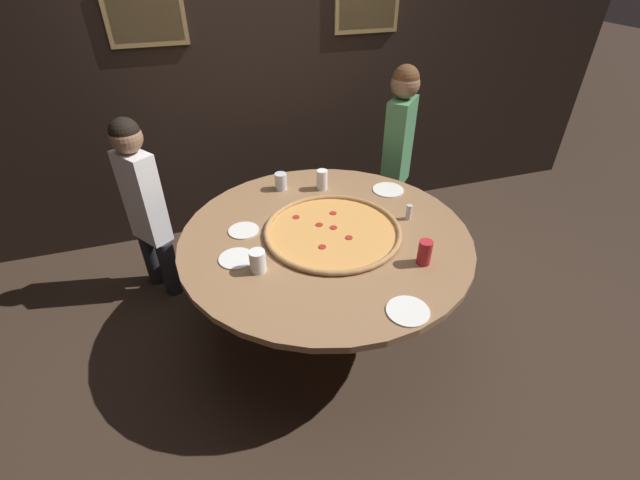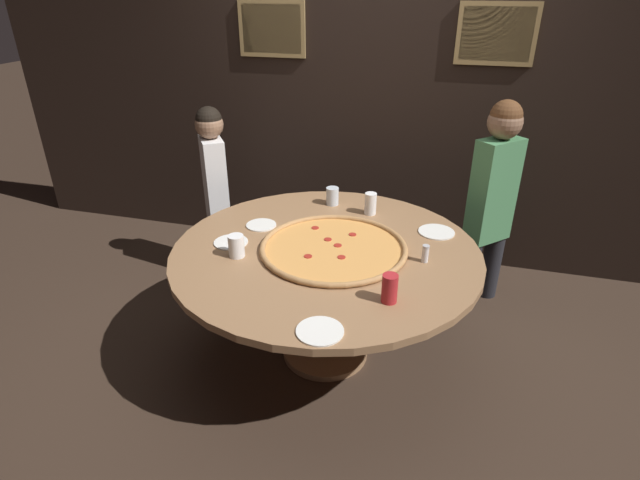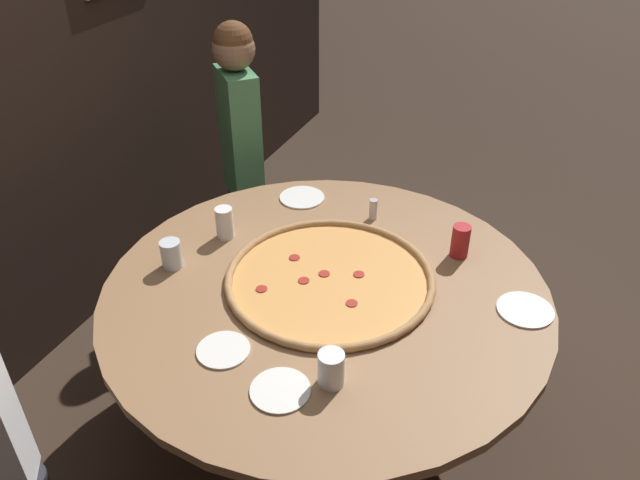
# 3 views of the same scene
# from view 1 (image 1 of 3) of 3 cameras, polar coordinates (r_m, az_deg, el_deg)

# --- Properties ---
(ground_plane) EXTENTS (24.00, 24.00, 0.00)m
(ground_plane) POSITION_cam_1_polar(r_m,az_deg,el_deg) (3.01, 0.64, -10.81)
(ground_plane) COLOR #38281E
(back_wall) EXTENTS (6.40, 0.08, 2.60)m
(back_wall) POSITION_cam_1_polar(r_m,az_deg,el_deg) (3.60, -7.11, 21.27)
(back_wall) COLOR black
(back_wall) RESTS_ON ground_plane
(dining_table) EXTENTS (1.72, 1.72, 0.74)m
(dining_table) POSITION_cam_1_polar(r_m,az_deg,el_deg) (2.60, 0.73, -1.31)
(dining_table) COLOR #936B47
(dining_table) RESTS_ON ground_plane
(giant_pizza) EXTENTS (0.82, 0.82, 0.03)m
(giant_pizza) POSITION_cam_1_polar(r_m,az_deg,el_deg) (2.54, 1.66, 1.28)
(giant_pizza) COLOR #E0994C
(giant_pizza) RESTS_ON dining_table
(drink_cup_front_edge) EXTENTS (0.08, 0.08, 0.12)m
(drink_cup_front_edge) POSITION_cam_1_polar(r_m,az_deg,el_deg) (2.98, -5.24, 7.79)
(drink_cup_front_edge) COLOR silver
(drink_cup_front_edge) RESTS_ON dining_table
(drink_cup_far_right) EXTENTS (0.09, 0.09, 0.12)m
(drink_cup_far_right) POSITION_cam_1_polar(r_m,az_deg,el_deg) (2.25, -8.30, -2.81)
(drink_cup_far_right) COLOR white
(drink_cup_far_right) RESTS_ON dining_table
(drink_cup_far_left) EXTENTS (0.07, 0.07, 0.14)m
(drink_cup_far_left) POSITION_cam_1_polar(r_m,az_deg,el_deg) (2.96, 0.27, 8.04)
(drink_cup_far_left) COLOR white
(drink_cup_far_left) RESTS_ON dining_table
(drink_cup_near_right) EXTENTS (0.07, 0.07, 0.14)m
(drink_cup_near_right) POSITION_cam_1_polar(r_m,az_deg,el_deg) (2.33, 13.78, -1.63)
(drink_cup_near_right) COLOR #B22328
(drink_cup_near_right) RESTS_ON dining_table
(white_plate_near_front) EXTENTS (0.21, 0.21, 0.01)m
(white_plate_near_front) POSITION_cam_1_polar(r_m,az_deg,el_deg) (3.01, 9.06, 6.63)
(white_plate_near_front) COLOR white
(white_plate_near_front) RESTS_ON dining_table
(white_plate_far_back) EXTENTS (0.18, 0.18, 0.01)m
(white_plate_far_back) POSITION_cam_1_polar(r_m,az_deg,el_deg) (2.59, -10.14, 1.26)
(white_plate_far_back) COLOR white
(white_plate_far_back) RESTS_ON dining_table
(white_plate_left_side) EXTENTS (0.19, 0.19, 0.01)m
(white_plate_left_side) POSITION_cam_1_polar(r_m,az_deg,el_deg) (2.38, -11.08, -2.42)
(white_plate_left_side) COLOR white
(white_plate_left_side) RESTS_ON dining_table
(white_plate_right_side) EXTENTS (0.21, 0.21, 0.01)m
(white_plate_right_side) POSITION_cam_1_polar(r_m,az_deg,el_deg) (2.08, 11.64, -9.26)
(white_plate_right_side) COLOR white
(white_plate_right_side) RESTS_ON dining_table
(condiment_shaker) EXTENTS (0.04, 0.04, 0.10)m
(condiment_shaker) POSITION_cam_1_polar(r_m,az_deg,el_deg) (2.70, 11.72, 3.72)
(condiment_shaker) COLOR silver
(condiment_shaker) RESTS_ON dining_table
(diner_far_left) EXTENTS (0.34, 0.35, 1.43)m
(diner_far_left) POSITION_cam_1_polar(r_m,az_deg,el_deg) (3.53, 10.39, 12.20)
(diner_far_left) COLOR #232328
(diner_far_left) RESTS_ON ground_plane
(diner_side_left) EXTENTS (0.29, 0.34, 1.31)m
(diner_side_left) POSITION_cam_1_polar(r_m,az_deg,el_deg) (3.07, -22.45, 4.82)
(diner_side_left) COLOR #232328
(diner_side_left) RESTS_ON ground_plane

